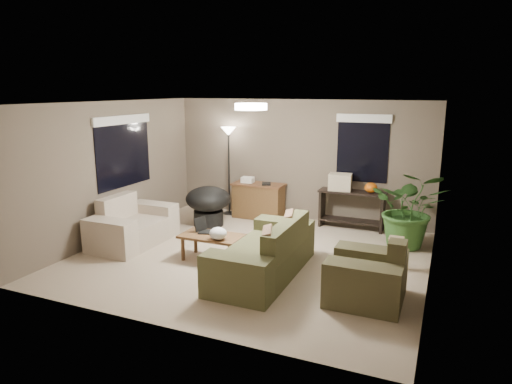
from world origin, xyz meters
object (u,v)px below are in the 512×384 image
at_px(main_sofa, 266,256).
at_px(floor_lamp, 229,142).
at_px(papasan_chair, 208,203).
at_px(desk, 258,201).
at_px(coffee_table, 212,239).
at_px(cat_scratching_post, 395,255).
at_px(loveseat, 132,227).
at_px(console_table, 352,207).
at_px(armchair, 368,278).
at_px(houseplant, 409,217).

distance_m(main_sofa, floor_lamp, 3.72).
bearing_deg(papasan_chair, desk, 51.23).
bearing_deg(coffee_table, cat_scratching_post, 15.62).
bearing_deg(loveseat, console_table, 35.63).
relative_size(main_sofa, console_table, 1.69).
xyz_separation_m(armchair, desk, (-2.82, 3.03, 0.08)).
bearing_deg(papasan_chair, coffee_table, -59.52).
distance_m(desk, houseplant, 3.20).
distance_m(loveseat, cat_scratching_post, 4.51).
bearing_deg(floor_lamp, loveseat, -106.35).
height_order(armchair, papasan_chair, armchair).
distance_m(loveseat, armchair, 4.30).
bearing_deg(main_sofa, console_table, 76.34).
distance_m(coffee_table, floor_lamp, 3.06).
xyz_separation_m(armchair, cat_scratching_post, (0.21, 1.23, -0.08)).
bearing_deg(main_sofa, papasan_chair, 136.74).
height_order(armchair, coffee_table, armchair).
bearing_deg(desk, papasan_chair, -128.77).
relative_size(console_table, houseplant, 0.95).
xyz_separation_m(coffee_table, papasan_chair, (-0.99, 1.68, 0.11)).
relative_size(houseplant, cat_scratching_post, 2.74).
bearing_deg(desk, armchair, -47.06).
bearing_deg(cat_scratching_post, coffee_table, -164.38).
distance_m(armchair, coffee_table, 2.60).
bearing_deg(floor_lamp, armchair, -41.04).
relative_size(console_table, cat_scratching_post, 2.60).
distance_m(desk, papasan_chair, 1.15).
bearing_deg(main_sofa, houseplant, 49.15).
distance_m(armchair, floor_lamp, 4.87).
relative_size(console_table, floor_lamp, 0.68).
bearing_deg(houseplant, papasan_chair, -176.68).
xyz_separation_m(floor_lamp, cat_scratching_post, (3.75, -1.85, -1.38)).
height_order(loveseat, papasan_chair, loveseat).
bearing_deg(armchair, cat_scratching_post, 80.20).
height_order(armchair, houseplant, houseplant).
relative_size(desk, floor_lamp, 0.58).
height_order(coffee_table, console_table, console_table).
height_order(loveseat, armchair, same).
bearing_deg(desk, coffee_table, -84.12).
height_order(main_sofa, coffee_table, main_sofa).
bearing_deg(cat_scratching_post, papasan_chair, 166.49).
height_order(armchair, floor_lamp, floor_lamp).
bearing_deg(cat_scratching_post, desk, 149.31).
bearing_deg(floor_lamp, main_sofa, -54.72).
distance_m(main_sofa, papasan_chair, 2.77).
xyz_separation_m(desk, floor_lamp, (-0.72, 0.05, 1.22)).
distance_m(main_sofa, loveseat, 2.76).
relative_size(desk, papasan_chair, 1.21).
bearing_deg(console_table, loveseat, -144.37).
height_order(loveseat, coffee_table, loveseat).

